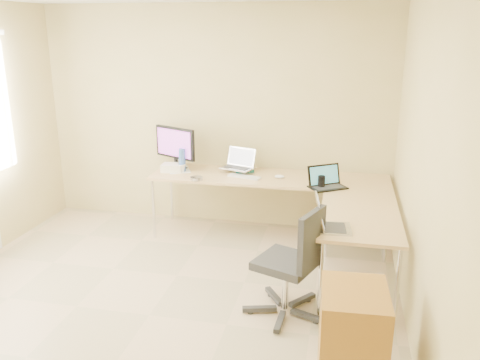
% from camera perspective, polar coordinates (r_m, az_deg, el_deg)
% --- Properties ---
extents(floor, '(4.50, 4.50, 0.00)m').
position_cam_1_polar(floor, '(4.41, -10.37, -15.01)').
color(floor, tan).
rests_on(floor, ground).
extents(wall_back, '(4.50, 0.00, 4.50)m').
position_cam_1_polar(wall_back, '(5.97, -2.89, 7.16)').
color(wall_back, '#CDB981').
rests_on(wall_back, ground).
extents(wall_right, '(0.00, 4.50, 4.50)m').
position_cam_1_polar(wall_right, '(3.63, 20.79, -0.39)').
color(wall_right, '#CDB981').
rests_on(wall_right, ground).
extents(desk_main, '(2.65, 0.70, 0.73)m').
position_cam_1_polar(desk_main, '(5.69, 3.30, -3.11)').
color(desk_main, tan).
rests_on(desk_main, ground).
extents(desk_return, '(0.70, 1.30, 0.73)m').
position_cam_1_polar(desk_return, '(4.71, 13.30, -7.97)').
color(desk_return, tan).
rests_on(desk_return, ground).
extents(monitor, '(0.61, 0.42, 0.50)m').
position_cam_1_polar(monitor, '(5.86, -7.42, 3.66)').
color(monitor, black).
rests_on(monitor, desk_main).
extents(book_stack, '(0.29, 0.33, 0.05)m').
position_cam_1_polar(book_stack, '(5.81, 0.41, 1.38)').
color(book_stack, '#115C5D').
rests_on(book_stack, desk_main).
extents(laptop_center, '(0.42, 0.37, 0.23)m').
position_cam_1_polar(laptop_center, '(5.67, -0.28, 2.43)').
color(laptop_center, silver).
rests_on(laptop_center, desk_main).
extents(laptop_black, '(0.46, 0.43, 0.23)m').
position_cam_1_polar(laptop_black, '(5.20, 10.09, 0.30)').
color(laptop_black, black).
rests_on(laptop_black, desk_main).
extents(keyboard, '(0.39, 0.19, 0.02)m').
position_cam_1_polar(keyboard, '(5.52, 0.49, 0.39)').
color(keyboard, silver).
rests_on(keyboard, desk_main).
extents(mouse, '(0.12, 0.10, 0.04)m').
position_cam_1_polar(mouse, '(5.50, 4.55, 0.39)').
color(mouse, white).
rests_on(mouse, desk_main).
extents(mug, '(0.14, 0.14, 0.10)m').
position_cam_1_polar(mug, '(5.75, -6.76, 1.38)').
color(mug, white).
rests_on(mug, desk_main).
extents(cd_stack, '(0.15, 0.15, 0.03)m').
position_cam_1_polar(cd_stack, '(5.45, -5.01, 0.19)').
color(cd_stack, silver).
rests_on(cd_stack, desk_main).
extents(water_bottle, '(0.10, 0.10, 0.27)m').
position_cam_1_polar(water_bottle, '(5.75, -6.65, 2.27)').
color(water_bottle, '#3B61A6').
rests_on(water_bottle, desk_main).
extents(papers, '(0.36, 0.41, 0.01)m').
position_cam_1_polar(papers, '(5.87, -7.04, 1.22)').
color(papers, silver).
rests_on(papers, desk_main).
extents(white_box, '(0.25, 0.19, 0.09)m').
position_cam_1_polar(white_box, '(5.80, -7.73, 1.41)').
color(white_box, beige).
rests_on(white_box, desk_main).
extents(desk_fan, '(0.31, 0.31, 0.30)m').
position_cam_1_polar(desk_fan, '(5.98, -7.05, 2.97)').
color(desk_fan, silver).
rests_on(desk_fan, desk_main).
extents(black_cup, '(0.08, 0.08, 0.13)m').
position_cam_1_polar(black_cup, '(5.22, 9.32, -0.21)').
color(black_cup, black).
rests_on(black_cup, desk_main).
extents(laptop_return, '(0.37, 0.31, 0.23)m').
position_cam_1_polar(laptop_return, '(4.14, 10.67, -4.10)').
color(laptop_return, silver).
rests_on(laptop_return, desk_return).
extents(office_chair, '(0.75, 0.75, 0.97)m').
position_cam_1_polar(office_chair, '(4.16, 5.29, -8.99)').
color(office_chair, '#292929').
rests_on(office_chair, ground).
extents(cabinet, '(0.45, 0.54, 0.72)m').
position_cam_1_polar(cabinet, '(3.49, 12.70, -17.49)').
color(cabinet, '#A95431').
rests_on(cabinet, ground).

